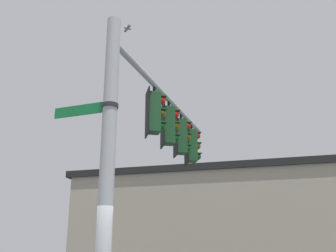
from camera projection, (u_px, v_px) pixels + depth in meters
name	position (u px, v px, depth m)	size (l,w,h in m)	color
signal_pole	(107.00, 168.00, 7.71)	(0.29, 0.29, 6.42)	#ADB2B7
mast_arm	(166.00, 97.00, 11.42)	(0.15, 0.15, 6.42)	#ADB2B7
traffic_light_nearest_pole	(155.00, 113.00, 10.37)	(0.54, 0.49, 1.31)	black
traffic_light_mid_inner	(169.00, 126.00, 11.34)	(0.54, 0.49, 1.31)	black
traffic_light_mid_outer	(182.00, 137.00, 12.31)	(0.54, 0.49, 1.31)	black
traffic_light_arm_end	(192.00, 146.00, 13.28)	(0.54, 0.49, 1.31)	black
street_name_sign	(95.00, 108.00, 8.21)	(0.85, 1.26, 0.22)	#147238
bird_flying	(128.00, 28.00, 12.23)	(0.40, 0.25, 0.08)	gray
storefront_building	(215.00, 234.00, 19.16)	(10.86, 13.95, 5.59)	#A89E89
tree_by_storefront	(130.00, 219.00, 19.45)	(2.95, 2.95, 5.02)	#4C3823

